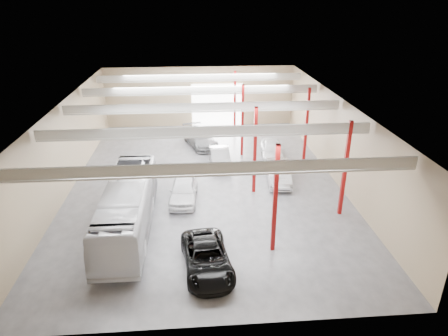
{
  "coord_description": "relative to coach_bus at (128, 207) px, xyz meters",
  "views": [
    {
      "loc": [
        -0.86,
        -30.51,
        14.68
      ],
      "look_at": [
        1.39,
        -2.14,
        2.2
      ],
      "focal_mm": 32.0,
      "sensor_mm": 36.0,
      "label": 1
    }
  ],
  "objects": [
    {
      "name": "car_row_c",
      "position": [
        5.17,
        15.84,
        -0.83
      ],
      "size": [
        4.07,
        6.39,
        1.72
      ],
      "primitive_type": "imported",
      "rotation": [
        0.0,
        0.0,
        0.3
      ],
      "color": "slate",
      "rests_on": "ground"
    },
    {
      "name": "depot_shell",
      "position": [
        5.53,
        7.32,
        3.29
      ],
      "size": [
        22.12,
        32.12,
        7.06
      ],
      "color": "#49494E",
      "rests_on": "ground"
    },
    {
      "name": "car_row_b",
      "position": [
        6.85,
        10.32,
        -0.89
      ],
      "size": [
        1.95,
        4.94,
        1.6
      ],
      "primitive_type": "imported",
      "rotation": [
        0.0,
        0.0,
        0.05
      ],
      "color": "#AEAEB3",
      "rests_on": "ground"
    },
    {
      "name": "car_right_far",
      "position": [
        11.99,
        11.71,
        -0.83
      ],
      "size": [
        2.55,
        5.24,
        1.72
      ],
      "primitive_type": "imported",
      "rotation": [
        0.0,
        0.0,
        -0.1
      ],
      "color": "white",
      "rests_on": "ground"
    },
    {
      "name": "black_sedan",
      "position": [
        5.05,
        -4.81,
        -0.91
      ],
      "size": [
        3.2,
        5.89,
        1.57
      ],
      "primitive_type": "imported",
      "rotation": [
        0.0,
        0.0,
        0.11
      ],
      "color": "black",
      "rests_on": "ground"
    },
    {
      "name": "car_row_a",
      "position": [
        3.61,
        3.84,
        -0.84
      ],
      "size": [
        2.35,
        5.12,
        1.7
      ],
      "primitive_type": "imported",
      "rotation": [
        0.0,
        0.0,
        -0.07
      ],
      "color": "white",
      "rests_on": "ground"
    },
    {
      "name": "coach_bus",
      "position": [
        0.0,
        0.0,
        0.0
      ],
      "size": [
        2.87,
        12.14,
        3.38
      ],
      "primitive_type": "imported",
      "rotation": [
        0.0,
        0.0,
        -0.0
      ],
      "color": "silver",
      "rests_on": "ground"
    },
    {
      "name": "car_right_near",
      "position": [
        11.54,
        6.51,
        -0.84
      ],
      "size": [
        2.31,
        5.29,
        1.69
      ],
      "primitive_type": "imported",
      "rotation": [
        0.0,
        0.0,
        -0.1
      ],
      "color": "silver",
      "rests_on": "ground"
    }
  ]
}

